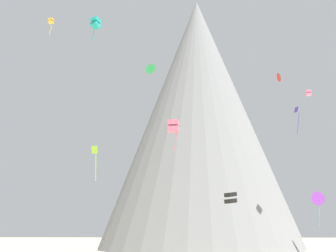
{
  "coord_description": "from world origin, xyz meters",
  "views": [
    {
      "loc": [
        2.71,
        -27.75,
        4.29
      ],
      "look_at": [
        -0.34,
        45.53,
        21.72
      ],
      "focal_mm": 46.42,
      "sensor_mm": 36.0,
      "label": 1
    }
  ],
  "objects": [
    {
      "name": "rock_massif",
      "position": [
        6.95,
        71.91,
        25.24
      ],
      "size": [
        52.55,
        50.15,
        59.36
      ],
      "color": "slate",
      "rests_on": "ground_plane"
    },
    {
      "name": "kite_indigo_mid",
      "position": [
        20.83,
        41.17,
        22.45
      ],
      "size": [
        0.73,
        0.86,
        4.5
      ],
      "rotation": [
        0.0,
        0.0,
        4.35
      ],
      "color": "#5138B2"
    },
    {
      "name": "kite_teal_high",
      "position": [
        -13.13,
        42.42,
        39.94
      ],
      "size": [
        1.91,
        1.95,
        4.22
      ],
      "rotation": [
        0.0,
        0.0,
        5.78
      ],
      "color": "teal"
    },
    {
      "name": "kite_violet_low",
      "position": [
        27.03,
        54.38,
        9.73
      ],
      "size": [
        2.52,
        0.39,
        6.26
      ],
      "rotation": [
        0.0,
        0.0,
        3.12
      ],
      "color": "purple"
    },
    {
      "name": "kite_lime_low",
      "position": [
        -7.72,
        21.06,
        12.45
      ],
      "size": [
        0.68,
        0.49,
        4.01
      ],
      "rotation": [
        0.0,
        0.0,
        2.61
      ],
      "color": "#8CD133"
    },
    {
      "name": "kite_black_low",
      "position": [
        7.45,
        19.38,
        7.53
      ],
      "size": [
        1.4,
        1.38,
        1.24
      ],
      "rotation": [
        0.0,
        0.0,
        2.19
      ],
      "color": "black"
    },
    {
      "name": "kite_gold_high",
      "position": [
        -22.15,
        45.25,
        41.94
      ],
      "size": [
        0.9,
        0.87,
        3.23
      ],
      "rotation": [
        0.0,
        0.0,
        4.64
      ],
      "color": "gold"
    },
    {
      "name": "kite_cyan_low",
      "position": [
        -0.32,
        56.33,
        10.25
      ],
      "size": [
        1.59,
        1.55,
        1.48
      ],
      "rotation": [
        0.0,
        0.0,
        1.8
      ],
      "color": "#33BCDB"
    },
    {
      "name": "kite_blue_low",
      "position": [
        5.48,
        57.54,
        9.62
      ],
      "size": [
        2.61,
        0.56,
        5.43
      ],
      "rotation": [
        0.0,
        0.0,
        0.07
      ],
      "color": "blue"
    },
    {
      "name": "kite_red_high",
      "position": [
        17.14,
        35.49,
        26.81
      ],
      "size": [
        0.87,
        1.44,
        1.39
      ],
      "rotation": [
        0.0,
        0.0,
        1.74
      ],
      "color": "red"
    },
    {
      "name": "kite_rainbow_mid",
      "position": [
        1.16,
        26.42,
        17.15
      ],
      "size": [
        1.45,
        1.44,
        3.9
      ],
      "rotation": [
        0.0,
        0.0,
        1.49
      ],
      "color": "#E5668C"
    },
    {
      "name": "kite_pink_high",
      "position": [
        24.9,
        47.68,
        28.12
      ],
      "size": [
        1.07,
        1.09,
        1.0
      ],
      "rotation": [
        0.0,
        0.0,
        6.11
      ],
      "color": "pink"
    },
    {
      "name": "kite_green_high",
      "position": [
        -2.28,
        32.6,
        27.31
      ],
      "size": [
        1.63,
        1.02,
        1.58
      ],
      "rotation": [
        0.0,
        0.0,
        2.79
      ],
      "color": "green"
    }
  ]
}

